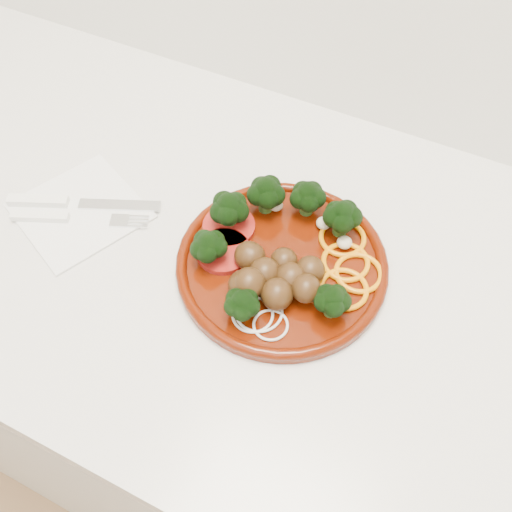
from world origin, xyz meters
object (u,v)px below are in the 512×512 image
at_px(plate, 279,258).
at_px(knife, 64,202).
at_px(napkin, 80,211).
at_px(fork, 56,217).

height_order(plate, knife, plate).
relative_size(napkin, fork, 0.87).
height_order(knife, fork, knife).
distance_m(knife, fork, 0.03).
xyz_separation_m(plate, napkin, (-0.27, -0.03, -0.02)).
bearing_deg(fork, napkin, 33.31).
distance_m(plate, fork, 0.30).
bearing_deg(napkin, knife, -178.96).
bearing_deg(plate, fork, -168.16).
xyz_separation_m(napkin, fork, (-0.02, -0.03, 0.01)).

